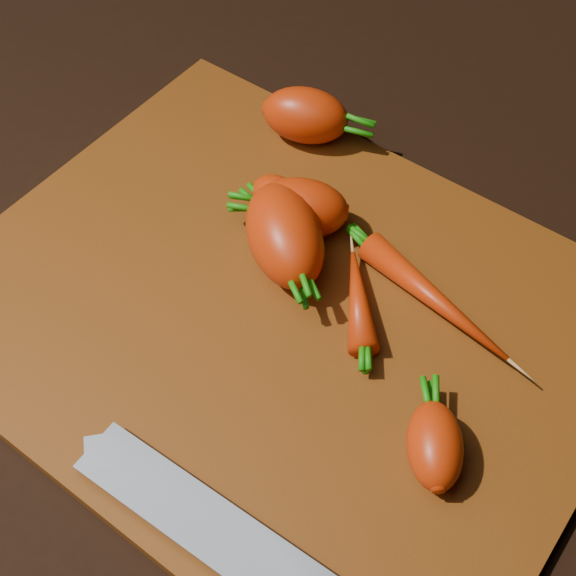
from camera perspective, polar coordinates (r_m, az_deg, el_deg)
The scene contains 11 objects.
ground at distance 0.63m, azimuth -0.54°, elevation -2.49°, with size 2.00×2.00×0.01m, color black.
cutting_board at distance 0.62m, azimuth -0.55°, elevation -1.92°, with size 0.50×0.40×0.01m, color #863E0C.
carrot_0 at distance 0.73m, azimuth 1.26°, elevation 12.17°, with size 0.08×0.05×0.05m, color #BF2904.
carrot_1 at distance 0.65m, azimuth -0.76°, elevation 4.85°, with size 0.05×0.04×0.04m, color #BF2904.
carrot_2 at distance 0.63m, azimuth -0.24°, elevation 3.78°, with size 0.10×0.06×0.06m, color #BF2904.
carrot_3 at distance 0.65m, azimuth 0.84°, elevation 5.69°, with size 0.08×0.05×0.05m, color #BF2904.
carrot_4 at distance 0.67m, azimuth -0.58°, elevation 6.26°, with size 0.06×0.04×0.04m, color #BF2904.
carrot_5 at distance 0.55m, azimuth 10.40°, elevation -10.96°, with size 0.06×0.04×0.04m, color #BF2904.
carrot_6 at distance 0.62m, azimuth 10.41°, elevation -0.79°, with size 0.14×0.02×0.02m, color #BF2904.
carrot_7 at distance 0.61m, azimuth 5.01°, elevation -0.80°, with size 0.09×0.02×0.02m, color #BF2904.
knife at distance 0.52m, azimuth -2.63°, elevation -18.52°, with size 0.36×0.05×0.02m.
Camera 1 is at (0.22, -0.28, 0.52)m, focal length 50.00 mm.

